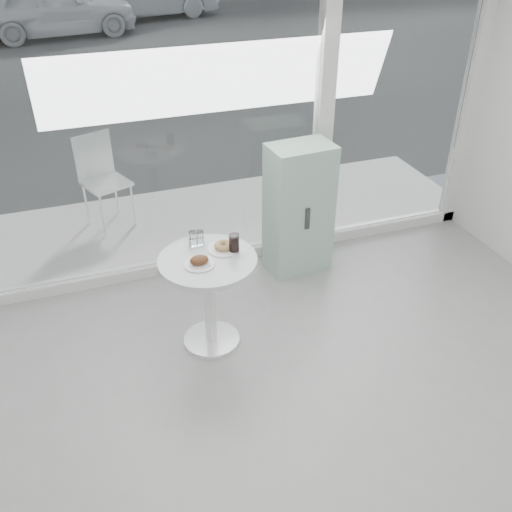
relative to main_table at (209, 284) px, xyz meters
name	(u,v)px	position (x,y,z in m)	size (l,w,h in m)	color
storefront	(234,80)	(0.57, 1.10, 1.16)	(5.00, 0.14, 3.00)	white
main_table	(209,284)	(0.00, 0.00, 0.00)	(0.72, 0.72, 0.77)	white
patio_deck	(208,219)	(0.50, 1.90, -0.53)	(5.60, 1.60, 0.05)	white
street	(91,21)	(0.50, 14.10, -0.55)	(40.00, 24.00, 0.00)	#313131
mint_cabinet	(299,209)	(1.06, 0.78, 0.05)	(0.58, 0.41, 1.20)	#9AC5B1
patio_chair	(102,175)	(-0.52, 2.16, 0.03)	(0.53, 0.53, 0.94)	white
car_white	(51,8)	(-0.53, 12.21, 0.12)	(1.59, 3.94, 1.34)	white
plate_fritter	(200,261)	(-0.07, -0.06, 0.25)	(0.22, 0.22, 0.07)	white
plate_donut	(224,247)	(0.15, 0.08, 0.24)	(0.24, 0.24, 0.06)	white
water_tumbler_a	(194,240)	(-0.05, 0.21, 0.27)	(0.07, 0.07, 0.12)	white
water_tumbler_b	(200,239)	(0.00, 0.21, 0.27)	(0.07, 0.07, 0.11)	white
cola_glass	(234,244)	(0.21, 0.02, 0.29)	(0.08, 0.08, 0.14)	white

